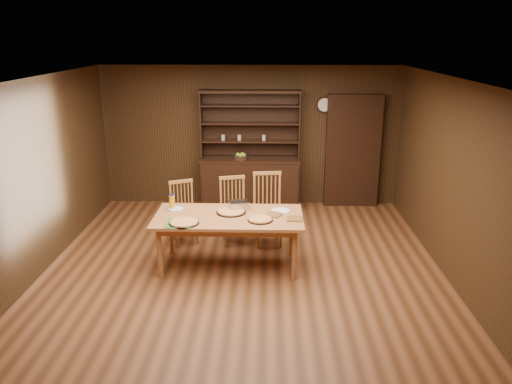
{
  "coord_description": "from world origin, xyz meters",
  "views": [
    {
      "loc": [
        0.34,
        -6.2,
        3.14
      ],
      "look_at": [
        0.17,
        0.4,
        1.03
      ],
      "focal_mm": 35.0,
      "sensor_mm": 36.0,
      "label": 1
    }
  ],
  "objects_px": {
    "juice_bottle": "(172,202)",
    "chair_right": "(268,206)",
    "china_hutch": "(250,176)",
    "chair_center": "(234,208)",
    "chair_left": "(183,210)",
    "dining_table": "(229,221)"
  },
  "relations": [
    {
      "from": "china_hutch",
      "to": "dining_table",
      "type": "distance_m",
      "value": 2.55
    },
    {
      "from": "chair_center",
      "to": "china_hutch",
      "type": "bearing_deg",
      "value": 68.16
    },
    {
      "from": "china_hutch",
      "to": "chair_right",
      "type": "relative_size",
      "value": 1.94
    },
    {
      "from": "chair_center",
      "to": "chair_right",
      "type": "relative_size",
      "value": 0.92
    },
    {
      "from": "dining_table",
      "to": "juice_bottle",
      "type": "relative_size",
      "value": 9.01
    },
    {
      "from": "china_hutch",
      "to": "dining_table",
      "type": "bearing_deg",
      "value": -94.57
    },
    {
      "from": "chair_left",
      "to": "dining_table",
      "type": "bearing_deg",
      "value": -72.41
    },
    {
      "from": "chair_right",
      "to": "dining_table",
      "type": "bearing_deg",
      "value": -129.22
    },
    {
      "from": "chair_right",
      "to": "juice_bottle",
      "type": "height_order",
      "value": "chair_right"
    },
    {
      "from": "china_hutch",
      "to": "chair_center",
      "type": "distance_m",
      "value": 1.65
    },
    {
      "from": "chair_right",
      "to": "juice_bottle",
      "type": "bearing_deg",
      "value": -162.99
    },
    {
      "from": "china_hutch",
      "to": "juice_bottle",
      "type": "bearing_deg",
      "value": -114.11
    },
    {
      "from": "juice_bottle",
      "to": "dining_table",
      "type": "bearing_deg",
      "value": -16.62
    },
    {
      "from": "chair_right",
      "to": "chair_left",
      "type": "bearing_deg",
      "value": 171.98
    },
    {
      "from": "chair_left",
      "to": "juice_bottle",
      "type": "height_order",
      "value": "juice_bottle"
    },
    {
      "from": "dining_table",
      "to": "chair_center",
      "type": "xyz_separation_m",
      "value": [
        0.0,
        0.9,
        -0.13
      ]
    },
    {
      "from": "chair_left",
      "to": "chair_center",
      "type": "distance_m",
      "value": 0.78
    },
    {
      "from": "chair_left",
      "to": "juice_bottle",
      "type": "distance_m",
      "value": 0.72
    },
    {
      "from": "china_hutch",
      "to": "chair_center",
      "type": "height_order",
      "value": "china_hutch"
    },
    {
      "from": "juice_bottle",
      "to": "chair_right",
      "type": "bearing_deg",
      "value": 24.04
    },
    {
      "from": "china_hutch",
      "to": "chair_center",
      "type": "bearing_deg",
      "value": -96.97
    },
    {
      "from": "juice_bottle",
      "to": "chair_center",
      "type": "bearing_deg",
      "value": 38.55
    }
  ]
}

